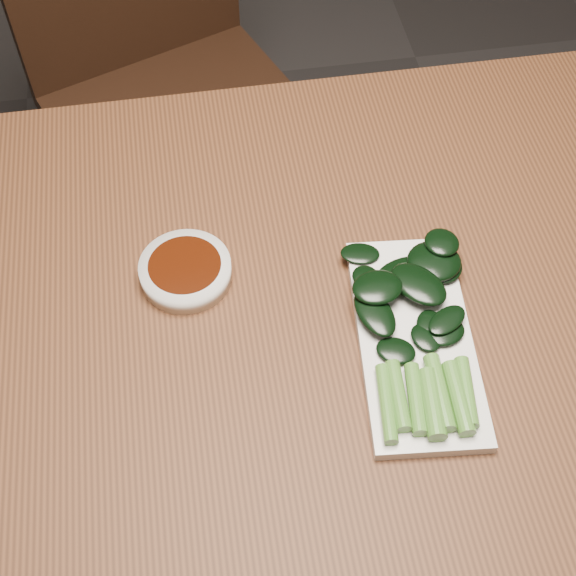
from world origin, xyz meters
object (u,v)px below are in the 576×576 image
Objects in this scene: table at (319,350)px; sauce_bowl at (186,271)px; serving_plate at (415,340)px; chair_far at (164,78)px; gai_lan at (418,320)px.

table is 0.19m from sauce_bowl.
chair_far is at bearing 107.07° from serving_plate.
sauce_bowl is (-0.15, 0.08, 0.08)m from table.
chair_far reaches higher than gai_lan.
sauce_bowl reaches higher than table.
sauce_bowl is 0.40× the size of gai_lan.
serving_plate is (0.09, -0.05, 0.08)m from table.
serving_plate is (0.25, -0.81, 0.27)m from chair_far.
sauce_bowl is at bearing 151.40° from serving_plate.
sauce_bowl is at bearing 154.58° from gai_lan.
serving_plate is at bearing -28.48° from table.
gai_lan is at bearing 69.62° from serving_plate.
chair_far is 3.18× the size of serving_plate.
sauce_bowl is at bearing 151.33° from table.
chair_far is (-0.15, 0.76, -0.19)m from table.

